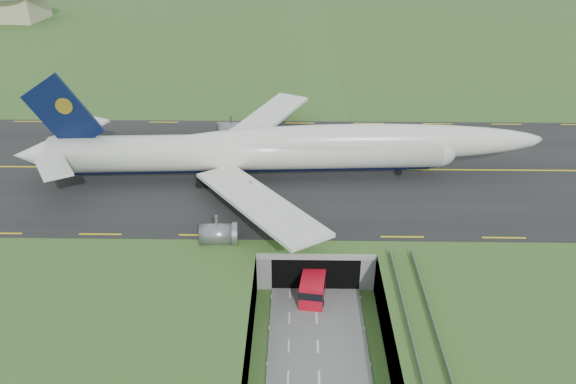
{
  "coord_description": "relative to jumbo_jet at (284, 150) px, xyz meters",
  "views": [
    {
      "loc": [
        -2.79,
        -53.2,
        48.94
      ],
      "look_at": [
        -3.95,
        20.0,
        8.73
      ],
      "focal_mm": 35.0,
      "sensor_mm": 36.0,
      "label": 1
    }
  ],
  "objects": [
    {
      "name": "ground",
      "position": [
        4.76,
        -29.97,
        -11.05
      ],
      "size": [
        900.0,
        900.0,
        0.0
      ],
      "primitive_type": "plane",
      "color": "#385421",
      "rests_on": "ground"
    },
    {
      "name": "airfield_deck",
      "position": [
        4.76,
        -29.97,
        -8.05
      ],
      "size": [
        800.0,
        800.0,
        6.0
      ],
      "primitive_type": "cube",
      "color": "gray",
      "rests_on": "ground"
    },
    {
      "name": "trench_road",
      "position": [
        4.76,
        -37.47,
        -10.95
      ],
      "size": [
        12.0,
        75.0,
        0.2
      ],
      "primitive_type": "cube",
      "color": "slate",
      "rests_on": "ground"
    },
    {
      "name": "taxiway",
      "position": [
        4.76,
        3.03,
        -4.96
      ],
      "size": [
        800.0,
        44.0,
        0.18
      ],
      "primitive_type": "cube",
      "color": "black",
      "rests_on": "airfield_deck"
    },
    {
      "name": "tunnel_portal",
      "position": [
        4.76,
        -13.26,
        -7.71
      ],
      "size": [
        17.0,
        22.3,
        6.0
      ],
      "color": "gray",
      "rests_on": "ground"
    },
    {
      "name": "jumbo_jet",
      "position": [
        0.0,
        0.0,
        0.0
      ],
      "size": [
        86.23,
        56.83,
        18.82
      ],
      "rotation": [
        0.0,
        0.0,
        0.05
      ],
      "color": "silver",
      "rests_on": "ground"
    },
    {
      "name": "shuttle_tram",
      "position": [
        4.5,
        -22.55,
        -9.18
      ],
      "size": [
        4.26,
        8.75,
        3.41
      ],
      "rotation": [
        0.0,
        0.0,
        -0.13
      ],
      "color": "red",
      "rests_on": "ground"
    }
  ]
}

